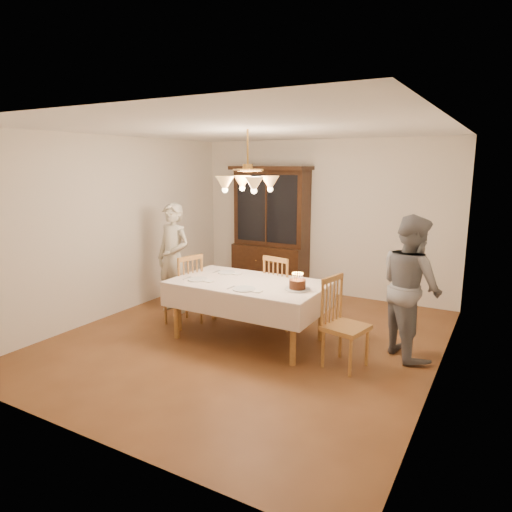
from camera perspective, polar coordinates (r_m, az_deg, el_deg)
The scene contains 14 objects.
ground at distance 5.94m, azimuth -0.96°, elevation -10.32°, with size 5.00×5.00×0.00m, color brown.
room_shell at distance 5.55m, azimuth -1.02°, elevation 5.02°, with size 5.00×5.00×5.00m.
dining_table at distance 5.72m, azimuth -0.99°, elevation -3.95°, with size 1.90×1.10×0.76m.
china_hutch at distance 7.99m, azimuth 1.88°, elevation 3.11°, with size 1.38×0.54×2.16m.
chair_far_side at distance 6.26m, azimuth 3.40°, elevation -4.90°, with size 0.51×0.49×1.00m.
chair_left_end at distance 6.39m, azimuth -9.08°, elevation -4.56°, with size 0.52×0.53×1.00m.
chair_right_end at distance 5.13m, azimuth 11.04°, elevation -8.83°, with size 0.50×0.52×1.00m.
elderly_woman at distance 6.90m, azimuth -10.26°, elevation -0.28°, with size 0.60×0.39×1.64m, color beige.
adult_in_grey at distance 5.52m, azimuth 18.78°, elevation -3.62°, with size 0.80×0.63×1.65m, color slate.
birthday_cake at distance 5.36m, azimuth 5.20°, elevation -3.65°, with size 0.30×0.30×0.20m.
place_setting_near_left at distance 5.82m, azimuth -7.20°, elevation -2.94°, with size 0.40×0.25×0.02m.
place_setting_near_right at distance 5.34m, azimuth -1.40°, elevation -4.17°, with size 0.42×0.27×0.02m.
place_setting_far_left at distance 6.14m, azimuth -3.60°, elevation -2.09°, with size 0.38×0.24×0.02m.
chandelier at distance 5.52m, azimuth -1.03°, elevation 9.11°, with size 0.62×0.62×0.73m.
Camera 1 is at (2.80, -4.75, 2.21)m, focal length 32.00 mm.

